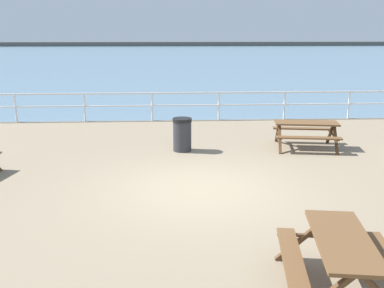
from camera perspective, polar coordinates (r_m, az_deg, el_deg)
name	(u,v)px	position (r m, az deg, el deg)	size (l,w,h in m)	color
ground_plane	(201,193)	(9.87, 1.10, -6.25)	(30.00, 24.00, 0.20)	gray
sea_band	(172,56)	(62.06, -2.59, 11.10)	(142.00, 90.00, 0.01)	slate
distant_shoreline	(170,46)	(105.03, -2.88, 12.37)	(142.00, 6.00, 1.80)	#4C4C47
seaward_railing	(186,100)	(17.18, -0.81, 5.56)	(23.07, 0.07, 1.08)	white
picnic_table_near_left	(342,252)	(6.26, 18.50, -12.83)	(1.78, 2.01, 0.80)	brown
picnic_table_mid_centre	(306,128)	(13.48, 14.30, 1.93)	(2.01, 1.78, 0.80)	brown
litter_bin	(182,134)	(12.78, -1.25, 1.23)	(0.55, 0.55, 0.95)	#2D2D33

